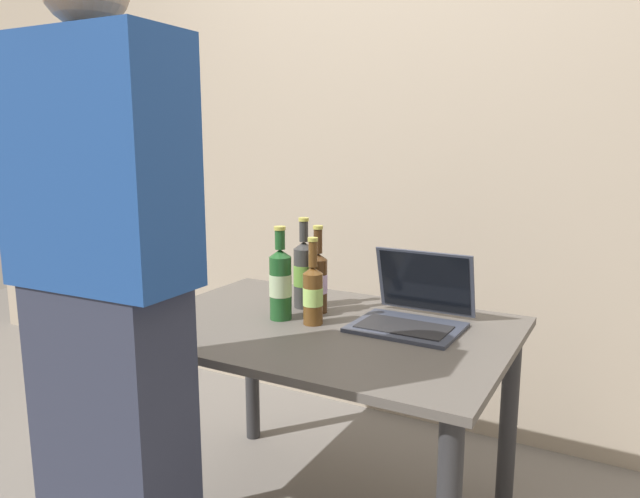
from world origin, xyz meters
TOP-DOWN VIEW (x-y plane):
  - desk at (0.00, 0.00)m, footprint 1.20×0.84m
  - laptop at (0.26, 0.15)m, footprint 0.34×0.33m
  - beer_bottle_green at (-0.15, 0.15)m, footprint 0.07×0.07m
  - beer_bottle_brown at (-0.08, 0.12)m, footprint 0.07×0.07m
  - beer_bottle_amber at (-0.15, -0.01)m, footprint 0.08×0.08m
  - beer_bottle_dark at (-0.03, -0.01)m, footprint 0.07×0.07m
  - person_figure at (-0.19, -0.69)m, footprint 0.44×0.27m
  - back_wall at (0.00, 0.91)m, footprint 6.00×0.10m

SIDE VIEW (x-z plane):
  - desk at x=0.00m, z-range 0.24..0.94m
  - laptop at x=0.26m, z-range 0.64..0.87m
  - beer_bottle_dark at x=-0.03m, z-range 0.66..0.95m
  - beer_bottle_brown at x=-0.08m, z-range 0.66..0.97m
  - beer_bottle_amber at x=-0.15m, z-range 0.67..0.98m
  - beer_bottle_green at x=-0.15m, z-range 0.67..0.99m
  - person_figure at x=-0.19m, z-range 0.01..1.75m
  - back_wall at x=0.00m, z-range 0.00..2.60m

